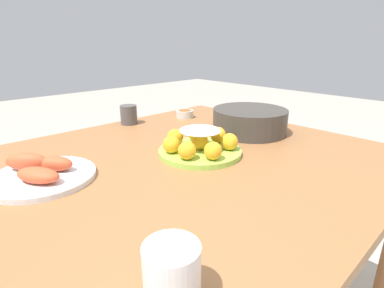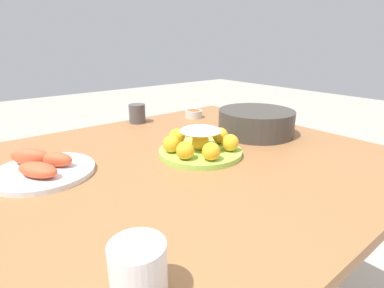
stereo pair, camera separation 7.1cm
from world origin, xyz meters
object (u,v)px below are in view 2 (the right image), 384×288
cup_near (139,272)px  cup_far (137,114)px  sauce_bowl (194,114)px  seafood_platter (42,168)px  dining_table (184,186)px  cake_plate (200,145)px  serving_bowl (256,121)px

cup_near → cup_far: (0.46, 0.84, -0.00)m
sauce_bowl → seafood_platter: bearing=-161.6°
dining_table → cup_near: (-0.36, -0.38, 0.14)m
dining_table → seafood_platter: bearing=158.2°
seafood_platter → cup_far: size_ratio=3.24×
cake_plate → serving_bowl: (0.31, 0.03, 0.02)m
dining_table → seafood_platter: (-0.36, 0.14, 0.11)m
serving_bowl → seafood_platter: size_ratio=1.08×
dining_table → seafood_platter: seafood_platter is taller
dining_table → serving_bowl: size_ratio=4.29×
cup_near → seafood_platter: bearing=89.7°
serving_bowl → sauce_bowl: size_ratio=3.50×
cup_far → dining_table: bearing=-102.4°
dining_table → sauce_bowl: (0.35, 0.38, 0.11)m
serving_bowl → cup_far: (-0.27, 0.43, -0.01)m
cake_plate → seafood_platter: size_ratio=1.00×
seafood_platter → cup_far: bearing=34.5°
cake_plate → cup_far: 0.47m
serving_bowl → cup_far: serving_bowl is taller
cake_plate → sauce_bowl: size_ratio=3.22×
dining_table → sauce_bowl: size_ratio=15.01×
dining_table → seafood_platter: 0.40m
dining_table → cake_plate: size_ratio=4.66×
cake_plate → serving_bowl: size_ratio=0.92×
cake_plate → cup_far: cake_plate is taller
dining_table → cup_far: bearing=77.6°
cake_plate → seafood_platter: 0.45m
cake_plate → cup_far: size_ratio=3.22×
dining_table → cup_far: size_ratio=15.02×
serving_bowl → cup_near: (-0.73, -0.41, -0.01)m
dining_table → serving_bowl: 0.40m
sauce_bowl → cup_near: (-0.71, -0.76, 0.03)m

